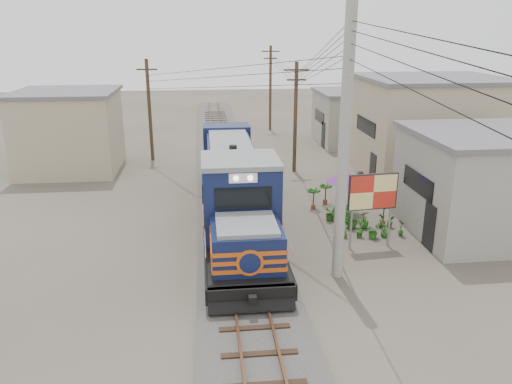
{
  "coord_description": "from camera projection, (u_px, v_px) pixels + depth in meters",
  "views": [
    {
      "loc": [
        -1.39,
        -17.11,
        8.98
      ],
      "look_at": [
        0.82,
        3.31,
        2.2
      ],
      "focal_mm": 35.0,
      "sensor_mm": 36.0,
      "label": 1
    }
  ],
  "objects": [
    {
      "name": "billboard",
      "position": [
        373.0,
        194.0,
        20.68
      ],
      "size": [
        2.13,
        0.31,
        3.29
      ],
      "rotation": [
        0.0,
        0.0,
        0.09
      ],
      "color": "#99999E",
      "rests_on": "ground"
    },
    {
      "name": "ground",
      "position": [
        244.0,
        274.0,
        19.11
      ],
      "size": [
        120.0,
        120.0,
        0.0
      ],
      "primitive_type": "plane",
      "color": "#473F35",
      "rests_on": "ground"
    },
    {
      "name": "wooden_pole_left",
      "position": [
        149.0,
        108.0,
        34.44
      ],
      "size": [
        1.6,
        0.24,
        7.0
      ],
      "color": "#4C3826",
      "rests_on": "ground"
    },
    {
      "name": "market_umbrella",
      "position": [
        345.0,
        177.0,
        24.66
      ],
      "size": [
        2.03,
        2.03,
        2.22
      ],
      "rotation": [
        0.0,
        0.0,
        0.01
      ],
      "color": "black",
      "rests_on": "ground"
    },
    {
      "name": "plant_nursery",
      "position": [
        355.0,
        220.0,
        23.27
      ],
      "size": [
        3.26,
        3.03,
        1.1
      ],
      "color": "#265F1B",
      "rests_on": "ground"
    },
    {
      "name": "shophouse_left",
      "position": [
        69.0,
        131.0,
        32.37
      ],
      "size": [
        6.3,
        6.3,
        5.2
      ],
      "color": "tan",
      "rests_on": "ground"
    },
    {
      "name": "vendor",
      "position": [
        359.0,
        187.0,
        26.66
      ],
      "size": [
        0.76,
        0.75,
        1.77
      ],
      "primitive_type": "imported",
      "rotation": [
        0.0,
        0.0,
        3.91
      ],
      "color": "black",
      "rests_on": "ground"
    },
    {
      "name": "track",
      "position": [
        229.0,
        188.0,
        28.47
      ],
      "size": [
        1.15,
        70.0,
        0.12
      ],
      "color": "#51331E",
      "rests_on": "ground"
    },
    {
      "name": "locomotive",
      "position": [
        234.0,
        189.0,
        23.45
      ],
      "size": [
        3.03,
        16.5,
        4.09
      ],
      "color": "black",
      "rests_on": "ground"
    },
    {
      "name": "utility_pole_main",
      "position": [
        344.0,
        147.0,
        17.43
      ],
      "size": [
        0.4,
        0.4,
        10.0
      ],
      "color": "#9E9B93",
      "rests_on": "ground"
    },
    {
      "name": "wooden_pole_mid",
      "position": [
        295.0,
        115.0,
        31.63
      ],
      "size": [
        1.6,
        0.24,
        7.0
      ],
      "color": "#4C3826",
      "rests_on": "ground"
    },
    {
      "name": "ballast",
      "position": [
        229.0,
        191.0,
        28.52
      ],
      "size": [
        3.6,
        70.0,
        0.16
      ],
      "primitive_type": "cube",
      "color": "#595651",
      "rests_on": "ground"
    },
    {
      "name": "wooden_pole_far",
      "position": [
        270.0,
        87.0,
        44.8
      ],
      "size": [
        1.6,
        0.24,
        7.5
      ],
      "color": "#4C3826",
      "rests_on": "ground"
    },
    {
      "name": "shophouse_front",
      "position": [
        493.0,
        183.0,
        22.38
      ],
      "size": [
        7.35,
        6.3,
        4.7
      ],
      "color": "gray",
      "rests_on": "ground"
    },
    {
      "name": "power_lines",
      "position": [
        225.0,
        58.0,
        24.74
      ],
      "size": [
        9.65,
        19.0,
        3.3
      ],
      "color": "black",
      "rests_on": "ground"
    },
    {
      "name": "shophouse_mid",
      "position": [
        429.0,
        128.0,
        30.74
      ],
      "size": [
        8.4,
        7.35,
        6.2
      ],
      "color": "tan",
      "rests_on": "ground"
    },
    {
      "name": "shophouse_back",
      "position": [
        356.0,
        117.0,
        40.34
      ],
      "size": [
        6.3,
        6.3,
        4.2
      ],
      "color": "gray",
      "rests_on": "ground"
    }
  ]
}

